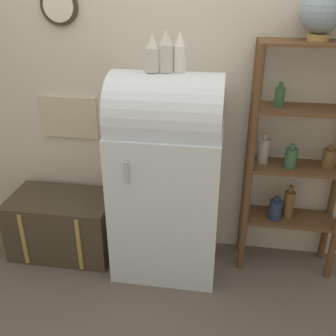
{
  "coord_description": "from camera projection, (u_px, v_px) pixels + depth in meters",
  "views": [
    {
      "loc": [
        0.39,
        -2.17,
        2.02
      ],
      "look_at": [
        0.01,
        0.25,
        0.82
      ],
      "focal_mm": 42.0,
      "sensor_mm": 36.0,
      "label": 1
    }
  ],
  "objects": [
    {
      "name": "refrigerator",
      "position": [
        167.0,
        175.0,
        2.76
      ],
      "size": [
        0.74,
        0.62,
        1.48
      ],
      "color": "silver",
      "rests_on": "ground_plane"
    },
    {
      "name": "suitcase_trunk",
      "position": [
        64.0,
        224.0,
        3.12
      ],
      "size": [
        0.79,
        0.48,
        0.48
      ],
      "color": "#423828",
      "rests_on": "ground_plane"
    },
    {
      "name": "shelf_unit",
      "position": [
        296.0,
        157.0,
        2.69
      ],
      "size": [
        0.69,
        0.29,
        1.67
      ],
      "color": "brown",
      "rests_on": "ground_plane"
    },
    {
      "name": "vase_center",
      "position": [
        166.0,
        52.0,
        2.39
      ],
      "size": [
        0.09,
        0.09,
        0.25
      ],
      "color": "beige",
      "rests_on": "refrigerator"
    },
    {
      "name": "vase_left",
      "position": [
        153.0,
        55.0,
        2.4
      ],
      "size": [
        0.09,
        0.09,
        0.22
      ],
      "color": "beige",
      "rests_on": "refrigerator"
    },
    {
      "name": "vase_right",
      "position": [
        180.0,
        53.0,
        2.39
      ],
      "size": [
        0.07,
        0.07,
        0.24
      ],
      "color": "white",
      "rests_on": "refrigerator"
    },
    {
      "name": "ground_plane",
      "position": [
        162.0,
        283.0,
        2.87
      ],
      "size": [
        12.0,
        12.0,
        0.0
      ],
      "primitive_type": "plane",
      "color": "#60564C"
    },
    {
      "name": "wall_back",
      "position": [
        173.0,
        81.0,
        2.78
      ],
      "size": [
        7.0,
        0.09,
        2.7
      ],
      "color": "beige",
      "rests_on": "ground_plane"
    },
    {
      "name": "globe",
      "position": [
        322.0,
        11.0,
        2.3
      ],
      "size": [
        0.26,
        0.26,
        0.3
      ],
      "color": "#AD8942",
      "rests_on": "shelf_unit"
    }
  ]
}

